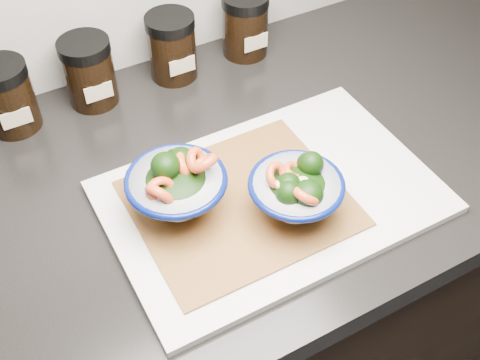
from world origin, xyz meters
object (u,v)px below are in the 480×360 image
bowl_left (177,187)px  spice_jar_b (89,72)px  spice_jar_a (7,97)px  cutting_board (271,197)px  spice_jar_d (245,25)px  spice_jar_c (172,47)px  bowl_right (296,192)px

bowl_left → spice_jar_b: size_ratio=1.19×
bowl_left → spice_jar_a: size_ratio=1.19×
cutting_board → spice_jar_b: (-0.14, 0.33, 0.05)m
spice_jar_b → cutting_board: bearing=-66.7°
cutting_board → spice_jar_d: spice_jar_d is taller
spice_jar_a → spice_jar_b: (0.13, 0.00, 0.00)m
bowl_left → spice_jar_d: (0.27, 0.29, -0.00)m
spice_jar_c → spice_jar_d: size_ratio=1.00×
spice_jar_c → spice_jar_d: 0.14m
spice_jar_b → spice_jar_d: same height
spice_jar_b → bowl_left: bearing=-86.6°
bowl_left → spice_jar_a: bowl_left is taller
spice_jar_a → spice_jar_d: (0.41, 0.00, 0.00)m
bowl_right → spice_jar_d: (0.13, 0.38, 0.00)m
bowl_left → spice_jar_d: 0.40m
bowl_right → spice_jar_a: spice_jar_a is taller
cutting_board → bowl_left: 0.14m
bowl_left → spice_jar_c: bearing=66.8°
spice_jar_c → spice_jar_d: bearing=0.0°
spice_jar_a → spice_jar_b: same height
bowl_right → cutting_board: bearing=100.3°
bowl_left → spice_jar_d: bearing=47.9°
bowl_left → spice_jar_b: bowl_left is taller
spice_jar_a → spice_jar_c: size_ratio=1.00×
spice_jar_a → spice_jar_d: bearing=0.0°
cutting_board → bowl_left: bearing=164.4°
cutting_board → spice_jar_a: spice_jar_a is taller
bowl_right → spice_jar_b: 0.40m
bowl_left → spice_jar_b: bearing=93.4°
cutting_board → spice_jar_d: bearing=66.7°
bowl_left → bowl_right: 0.16m
cutting_board → spice_jar_a: 0.43m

